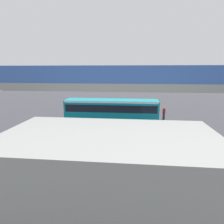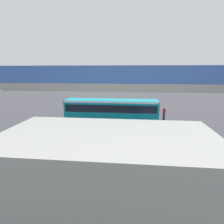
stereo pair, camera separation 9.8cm
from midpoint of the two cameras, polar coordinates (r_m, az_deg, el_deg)
The scene contains 12 objects.
ground at distance 24.69m, azimuth -2.11°, elevation -3.57°, with size 80.00×80.00×0.00m, color #38383D.
city_bus at distance 24.16m, azimuth -0.30°, elevation 0.68°, with size 11.54×2.85×3.15m.
parked_van at distance 18.04m, azimuth 18.66°, elevation -6.35°, with size 4.80×2.17×2.05m.
bicycle_blue at distance 21.17m, azimuth 23.36°, elevation -6.28°, with size 1.77×0.44×0.96m.
bicycle_green at distance 20.62m, azimuth 29.97°, elevation -7.42°, with size 1.77×0.44×0.96m.
bicycle_orange at distance 23.04m, azimuth 19.87°, elevation -4.52°, with size 1.77×0.44×0.96m.
pedestrian at distance 27.66m, azimuth 15.02°, elevation -0.36°, with size 0.38×0.38×1.79m.
lane_dash_leftmost at distance 27.55m, azimuth 7.11°, elevation -1.97°, with size 2.00×0.20×0.01m, color silver.
lane_dash_left at distance 27.76m, azimuth -1.18°, elevation -1.77°, with size 2.00×0.20×0.01m, color silver.
lane_dash_centre at distance 28.52m, azimuth -9.18°, elevation -1.54°, with size 2.00×0.20×0.01m, color silver.
pedestrian_overpass at distance 13.65m, azimuth -8.47°, elevation 5.78°, with size 27.42×2.60×7.04m.
station_building at distance 8.85m, azimuth -1.15°, elevation -19.44°, with size 9.00×5.04×4.20m.
Camera 1 is at (-3.36, 23.51, 6.76)m, focal length 30.84 mm.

